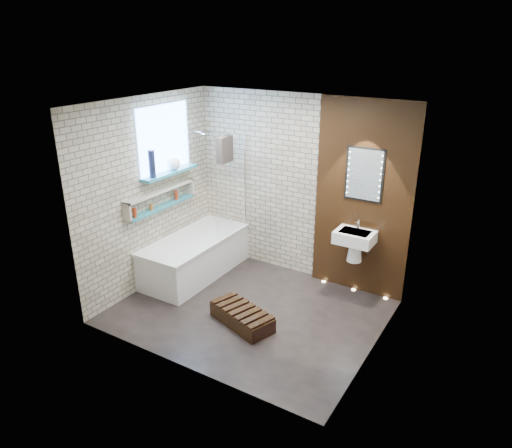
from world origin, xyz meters
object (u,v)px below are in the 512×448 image
Objects in this scene: washbasin at (355,241)px; led_mirror at (364,175)px; walnut_step at (242,317)px; bathtub at (195,256)px; bath_screen at (231,187)px.

washbasin is 0.83× the size of led_mirror.
led_mirror is 2.35m from walnut_step.
washbasin is at bearing 57.46° from walnut_step.
bathtub is 2.09× the size of walnut_step.
bathtub is at bearing -128.90° from bath_screen.
walnut_step is at bearing -30.03° from bathtub.
bathtub is 1.14m from bath_screen.
walnut_step is at bearing -51.60° from bath_screen.
bath_screen is at bearing 51.10° from bathtub.
led_mirror is at bearing 90.00° from washbasin.
washbasin is (2.17, 0.62, 0.50)m from bathtub.
bath_screen reaches higher than bathtub.
walnut_step is (-0.88, -1.53, -1.56)m from led_mirror.
bath_screen is at bearing 128.40° from walnut_step.
bath_screen is 1.93m from walnut_step.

